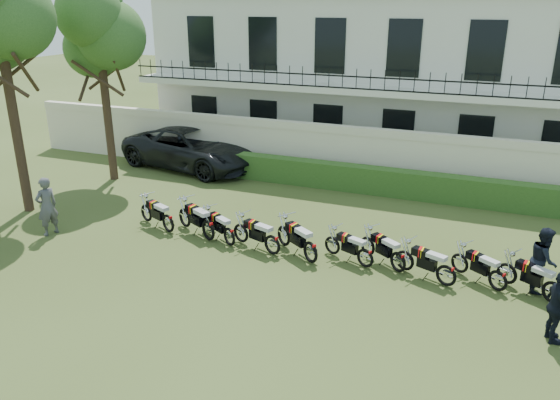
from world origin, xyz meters
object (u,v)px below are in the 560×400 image
Objects in this scene: motorcycle_0 at (168,219)px; suv at (192,148)px; tree_west_near at (99,28)px; motorcycle_8 at (499,276)px; officer_4 at (543,259)px; motorcycle_6 at (398,257)px; motorcycle_1 at (208,226)px; motorcycle_5 at (365,254)px; motorcycle_9 at (554,287)px; inspector at (47,206)px; motorcycle_2 at (229,232)px; officer_2 at (558,307)px; motorcycle_4 at (311,247)px; motorcycle_7 at (447,271)px; motorcycle_3 at (272,240)px.

suv is at bearing 47.66° from motorcycle_0.
tree_west_near is 5.41× the size of motorcycle_8.
officer_4 is (0.98, 0.49, 0.41)m from motorcycle_8.
motorcycle_6 is (12.20, -3.86, -5.45)m from tree_west_near.
motorcycle_0 reaches higher than motorcycle_6.
officer_4 is at bearing -59.40° from motorcycle_1.
suv is at bearing 77.60° from motorcycle_5.
officer_4 is at bearing -48.44° from motorcycle_6.
motorcycle_9 is 0.84× the size of inspector.
motorcycle_2 reaches higher than motorcycle_8.
motorcycle_9 is 1.73m from officer_2.
inspector reaches higher than suv.
motorcycle_4 is at bearing 127.27° from motorcycle_8.
motorcycle_2 is at bearing 62.62° from officer_2.
motorcycle_8 is 0.88× the size of officer_2.
motorcycle_0 is at bearing 112.53° from motorcycle_5.
motorcycle_1 is 1.13× the size of motorcycle_5.
motorcycle_7 is at bearing 40.05° from officer_2.
motorcycle_1 is 1.01× the size of motorcycle_3.
motorcycle_3 is at bearing 112.30° from motorcycle_7.
motorcycle_0 is 10.97m from officer_2.
motorcycle_4 reaches higher than motorcycle_3.
motorcycle_1 reaches higher than motorcycle_8.
motorcycle_4 is at bearing 98.91° from officer_4.
motorcycle_8 is (1.23, 0.23, -0.02)m from motorcycle_7.
motorcycle_0 is 8.44m from motorcycle_7.
officer_2 reaches higher than motorcycle_5.
motorcycle_0 is 1.10× the size of motorcycle_9.
tree_west_near is 4.58× the size of motorcycle_0.
motorcycle_1 is 1.23× the size of motorcycle_8.
motorcycle_6 reaches higher than motorcycle_2.
motorcycle_9 is at bearing -65.23° from motorcycle_7.
motorcycle_7 is (6.97, -0.24, -0.05)m from motorcycle_1.
motorcycle_5 is 11.29m from suv.
motorcycle_9 is at bearing -58.63° from motorcycle_6.
motorcycle_8 is at bearing 16.04° from officer_2.
officer_2 reaches higher than motorcycle_0.
inspector is at bearing -172.57° from suv.
officer_4 reaches higher than officer_2.
tree_west_near is at bearing 95.62° from motorcycle_7.
tree_west_near is at bearing 75.91° from motorcycle_0.
tree_west_near is at bearing -146.03° from inspector.
motorcycle_9 is at bearing -14.42° from tree_west_near.
motorcycle_3 reaches higher than motorcycle_6.
officer_4 is (9.17, 0.48, 0.34)m from motorcycle_1.
motorcycle_3 is 9.41m from suv.
motorcycle_3 is 1.14× the size of motorcycle_9.
inspector is at bearing 133.05° from motorcycle_6.
motorcycle_1 is at bearing 113.20° from motorcycle_5.
motorcycle_1 is 1.15× the size of motorcycle_9.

